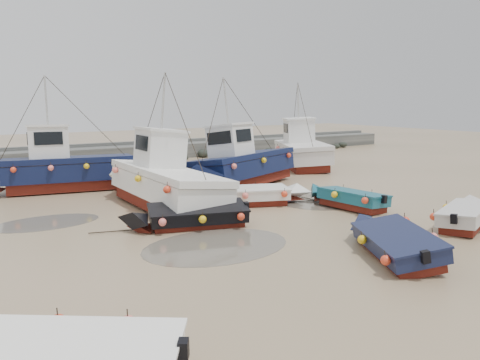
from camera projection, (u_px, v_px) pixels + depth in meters
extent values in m
plane|color=tan|center=(272.00, 218.00, 19.81)|extent=(120.00, 120.00, 0.00)
cube|color=slate|center=(110.00, 154.00, 37.95)|extent=(60.00, 2.20, 1.20)
cube|color=slate|center=(105.00, 144.00, 38.83)|extent=(60.00, 0.60, 0.25)
ellipsoid|color=black|center=(183.00, 158.00, 38.25)|extent=(0.84, 0.86, 0.51)
ellipsoid|color=black|center=(203.00, 153.00, 40.95)|extent=(0.98, 1.07, 0.72)
ellipsoid|color=black|center=(269.00, 151.00, 43.51)|extent=(0.78, 0.90, 0.59)
ellipsoid|color=black|center=(336.00, 146.00, 48.46)|extent=(0.68, 0.72, 0.52)
ellipsoid|color=black|center=(310.00, 149.00, 45.84)|extent=(0.60, 0.70, 0.31)
ellipsoid|color=black|center=(48.00, 164.00, 34.01)|extent=(0.99, 0.80, 0.58)
ellipsoid|color=black|center=(250.00, 153.00, 42.66)|extent=(0.54, 0.46, 0.30)
ellipsoid|color=black|center=(225.00, 154.00, 41.49)|extent=(0.61, 0.47, 0.46)
ellipsoid|color=black|center=(343.00, 144.00, 49.40)|extent=(0.92, 0.97, 0.58)
ellipsoid|color=black|center=(60.00, 166.00, 34.28)|extent=(0.61, 0.53, 0.32)
ellipsoid|color=black|center=(234.00, 152.00, 42.71)|extent=(0.67, 0.55, 0.43)
ellipsoid|color=black|center=(17.00, 170.00, 32.20)|extent=(0.65, 0.60, 0.37)
ellipsoid|color=black|center=(227.00, 154.00, 40.88)|extent=(0.88, 0.64, 0.62)
ellipsoid|color=black|center=(108.00, 163.00, 35.53)|extent=(0.64, 0.62, 0.48)
ellipsoid|color=black|center=(205.00, 155.00, 40.89)|extent=(0.55, 0.45, 0.29)
cylinder|color=#60594C|center=(216.00, 246.00, 16.09)|extent=(5.30, 5.30, 0.01)
cylinder|color=#60594C|center=(313.00, 200.00, 23.34)|extent=(4.03, 4.03, 0.01)
cylinder|color=#60594C|center=(46.00, 223.00, 19.10)|extent=(4.26, 4.26, 0.01)
cylinder|color=#60594C|center=(190.00, 180.00, 29.49)|extent=(5.98, 5.98, 0.01)
cube|color=white|center=(57.00, 355.00, 8.22)|extent=(4.42, 3.76, 0.45)
cube|color=brown|center=(57.00, 346.00, 8.19)|extent=(3.68, 3.11, 0.10)
cube|color=white|center=(56.00, 342.00, 8.18)|extent=(4.54, 3.87, 0.07)
cube|color=black|center=(184.00, 349.00, 8.10)|extent=(0.27, 0.28, 0.35)
sphere|color=#EA4123|center=(129.00, 326.00, 9.06)|extent=(0.30, 0.30, 0.30)
sphere|color=#EA4123|center=(60.00, 325.00, 9.11)|extent=(0.30, 0.30, 0.30)
cube|color=maroon|center=(399.00, 253.00, 14.83)|extent=(2.89, 3.74, 0.30)
cube|color=#141A38|center=(400.00, 242.00, 14.77)|extent=(3.23, 4.09, 0.45)
pyramid|color=#141A38|center=(375.00, 212.00, 16.88)|extent=(1.80, 1.41, 0.90)
cube|color=brown|center=(400.00, 237.00, 14.74)|extent=(2.66, 3.40, 0.10)
cube|color=#141A38|center=(400.00, 234.00, 14.73)|extent=(3.33, 4.19, 0.07)
cube|color=black|center=(430.00, 257.00, 12.81)|extent=(0.28, 0.26, 0.35)
cylinder|color=black|center=(365.00, 230.00, 17.94)|extent=(0.98, 1.78, 0.04)
sphere|color=#EA4123|center=(389.00, 255.00, 13.21)|extent=(0.30, 0.30, 0.30)
sphere|color=#EA4123|center=(437.00, 243.00, 14.34)|extent=(0.30, 0.30, 0.30)
sphere|color=#EA4123|center=(365.00, 235.00, 15.17)|extent=(0.30, 0.30, 0.30)
sphere|color=#EA4123|center=(408.00, 226.00, 16.29)|extent=(0.30, 0.30, 0.30)
cube|color=maroon|center=(352.00, 206.00, 21.50)|extent=(1.54, 3.02, 0.30)
cube|color=#165668|center=(352.00, 198.00, 21.44)|extent=(1.78, 3.26, 0.45)
pyramid|color=#165668|center=(321.00, 183.00, 22.81)|extent=(1.50, 0.87, 0.90)
cube|color=brown|center=(352.00, 194.00, 21.41)|extent=(1.44, 2.73, 0.10)
cube|color=#165668|center=(353.00, 192.00, 21.40)|extent=(1.84, 3.33, 0.07)
cube|color=black|center=(383.00, 200.00, 20.17)|extent=(0.24, 0.20, 0.35)
cylinder|color=black|center=(308.00, 199.00, 23.61)|extent=(0.27, 1.99, 0.04)
sphere|color=#EA4123|center=(364.00, 203.00, 19.96)|extent=(0.30, 0.30, 0.30)
sphere|color=#EA4123|center=(371.00, 195.00, 21.63)|extent=(0.30, 0.30, 0.30)
sphere|color=#EA4123|center=(334.00, 197.00, 21.21)|extent=(0.30, 0.30, 0.30)
sphere|color=#EA4123|center=(342.00, 189.00, 22.88)|extent=(0.30, 0.30, 0.30)
cube|color=maroon|center=(466.00, 224.00, 18.41)|extent=(3.53, 2.26, 0.30)
cube|color=beige|center=(466.00, 214.00, 18.34)|extent=(3.83, 2.54, 0.45)
pyramid|color=beige|center=(478.00, 194.00, 19.95)|extent=(1.15, 1.55, 0.90)
cube|color=brown|center=(467.00, 210.00, 18.32)|extent=(3.20, 2.09, 0.10)
cube|color=beige|center=(467.00, 208.00, 18.30)|extent=(3.93, 2.62, 0.07)
cube|color=black|center=(455.00, 220.00, 16.85)|extent=(0.25, 0.27, 0.35)
cylinder|color=black|center=(480.00, 212.00, 20.82)|extent=(1.89, 0.73, 0.04)
sphere|color=#EA4123|center=(435.00, 216.00, 17.69)|extent=(0.30, 0.30, 0.30)
sphere|color=#EA4123|center=(447.00, 207.00, 19.18)|extent=(0.30, 0.30, 0.30)
cube|color=maroon|center=(198.00, 223.00, 18.55)|extent=(3.74, 2.23, 0.30)
cube|color=black|center=(198.00, 213.00, 18.49)|extent=(4.05, 2.52, 0.45)
pyramid|color=black|center=(140.00, 206.00, 17.80)|extent=(1.11, 1.63, 0.90)
cube|color=brown|center=(198.00, 209.00, 18.46)|extent=(3.39, 2.06, 0.10)
cube|color=black|center=(198.00, 207.00, 18.44)|extent=(4.15, 2.60, 0.07)
cube|color=black|center=(246.00, 206.00, 18.99)|extent=(0.24, 0.26, 0.35)
cylinder|color=black|center=(116.00, 232.00, 17.71)|extent=(1.93, 0.62, 0.04)
sphere|color=#EA4123|center=(240.00, 213.00, 18.06)|extent=(0.30, 0.30, 0.30)
sphere|color=#EA4123|center=(212.00, 205.00, 19.49)|extent=(0.30, 0.30, 0.30)
sphere|color=#EA4123|center=(202.00, 216.00, 17.65)|extent=(0.30, 0.30, 0.30)
sphere|color=#EA4123|center=(176.00, 207.00, 19.08)|extent=(0.30, 0.30, 0.30)
sphere|color=#EA4123|center=(162.00, 219.00, 17.24)|extent=(0.30, 0.30, 0.30)
cube|color=maroon|center=(251.00, 202.00, 22.40)|extent=(3.54, 2.45, 0.30)
cube|color=silver|center=(251.00, 194.00, 22.34)|extent=(3.85, 2.76, 0.45)
pyramid|color=silver|center=(293.00, 183.00, 22.69)|extent=(1.24, 1.76, 0.90)
cube|color=brown|center=(251.00, 191.00, 22.31)|extent=(3.22, 2.26, 0.10)
cube|color=silver|center=(251.00, 189.00, 22.30)|extent=(3.95, 2.85, 0.07)
cube|color=black|center=(213.00, 192.00, 21.94)|extent=(0.25, 0.27, 0.35)
cylinder|color=black|center=(310.00, 201.00, 23.02)|extent=(1.88, 0.75, 0.04)
sphere|color=#EA4123|center=(219.00, 189.00, 22.93)|extent=(0.30, 0.30, 0.30)
sphere|color=#EA4123|center=(245.00, 196.00, 21.33)|extent=(0.30, 0.30, 0.30)
sphere|color=#EA4123|center=(256.00, 188.00, 23.31)|extent=(0.30, 0.30, 0.30)
sphere|color=#EA4123|center=(284.00, 194.00, 21.71)|extent=(0.30, 0.30, 0.30)
cube|color=maroon|center=(70.00, 186.00, 25.88)|extent=(6.47, 3.17, 0.55)
cube|color=#0E1537|center=(69.00, 172.00, 25.75)|extent=(6.98, 3.60, 0.95)
cube|color=brown|center=(68.00, 163.00, 25.67)|extent=(6.82, 3.48, 0.08)
cube|color=#0E1537|center=(68.00, 160.00, 25.64)|extent=(7.14, 3.68, 0.30)
cube|color=white|center=(49.00, 143.00, 25.15)|extent=(2.28, 2.00, 1.70)
cube|color=white|center=(48.00, 126.00, 25.00)|extent=(2.47, 2.16, 0.12)
cube|color=black|center=(28.00, 139.00, 24.74)|extent=(0.32, 1.38, 0.68)
cylinder|color=#B7B7B2|center=(46.00, 101.00, 24.77)|extent=(0.10, 0.10, 2.60)
sphere|color=#FC7267|center=(121.00, 166.00, 25.46)|extent=(0.30, 0.30, 0.30)
sphere|color=#FC7267|center=(100.00, 162.00, 27.52)|extent=(0.30, 0.30, 0.30)
sphere|color=#FC7267|center=(87.00, 168.00, 24.82)|extent=(0.30, 0.30, 0.30)
sphere|color=#FC7267|center=(68.00, 163.00, 26.88)|extent=(0.30, 0.30, 0.30)
sphere|color=#FC7267|center=(51.00, 170.00, 24.19)|extent=(0.30, 0.30, 0.30)
sphere|color=#FC7267|center=(34.00, 165.00, 26.24)|extent=(0.30, 0.30, 0.30)
sphere|color=#FC7267|center=(13.00, 172.00, 23.55)|extent=(0.30, 0.30, 0.30)
cube|color=maroon|center=(166.00, 203.00, 21.43)|extent=(2.30, 7.15, 0.55)
cube|color=white|center=(165.00, 187.00, 21.30)|extent=(2.69, 7.67, 0.95)
pyramid|color=white|center=(130.00, 162.00, 24.79)|extent=(2.63, 1.45, 1.40)
cube|color=brown|center=(165.00, 176.00, 21.22)|extent=(2.59, 7.50, 0.08)
cube|color=white|center=(165.00, 173.00, 21.19)|extent=(2.75, 7.84, 0.30)
cube|color=white|center=(155.00, 150.00, 21.89)|extent=(1.85, 2.02, 1.70)
cube|color=white|center=(154.00, 130.00, 21.73)|extent=(2.00, 2.18, 0.12)
cube|color=black|center=(146.00, 143.00, 22.68)|extent=(1.56, 0.07, 0.68)
cylinder|color=#B7B7B2|center=(153.00, 101.00, 21.50)|extent=(0.10, 0.10, 2.60)
cylinder|color=black|center=(124.00, 190.00, 26.04)|extent=(0.08, 3.00, 0.05)
sphere|color=#FC7267|center=(164.00, 194.00, 17.97)|extent=(0.30, 0.30, 0.30)
sphere|color=#FC7267|center=(209.00, 182.00, 20.76)|extent=(0.30, 0.30, 0.30)
sphere|color=#FC7267|center=(135.00, 183.00, 20.47)|extent=(0.30, 0.30, 0.30)
sphere|color=#FC7267|center=(179.00, 173.00, 23.27)|extent=(0.30, 0.30, 0.30)
sphere|color=#FC7267|center=(112.00, 174.00, 22.97)|extent=(0.30, 0.30, 0.30)
cube|color=maroon|center=(245.00, 181.00, 27.38)|extent=(7.22, 4.76, 0.55)
cube|color=#0D1639|center=(245.00, 168.00, 27.25)|extent=(7.84, 5.32, 0.95)
pyramid|color=#0D1639|center=(199.00, 165.00, 23.69)|extent=(2.35, 3.02, 1.40)
cube|color=brown|center=(245.00, 160.00, 27.16)|extent=(7.64, 5.16, 0.08)
cube|color=#0D1639|center=(245.00, 157.00, 27.14)|extent=(8.02, 5.44, 0.30)
cube|color=white|center=(235.00, 142.00, 26.16)|extent=(2.57, 2.50, 1.70)
cube|color=white|center=(235.00, 125.00, 26.00)|extent=(2.77, 2.70, 0.12)
cube|color=black|center=(225.00, 138.00, 25.29)|extent=(0.66, 1.49, 0.68)
cylinder|color=#B7B7B2|center=(235.00, 101.00, 25.77)|extent=(0.10, 0.10, 2.60)
cylinder|color=black|center=(185.00, 201.00, 23.04)|extent=(2.79, 1.21, 0.05)
sphere|color=#FC7267|center=(292.00, 159.00, 28.76)|extent=(0.30, 0.30, 0.30)
sphere|color=#FC7267|center=(239.00, 158.00, 29.20)|extent=(0.30, 0.30, 0.30)
sphere|color=#FC7267|center=(267.00, 164.00, 26.38)|extent=(0.30, 0.30, 0.30)
sphere|color=#FC7267|center=(210.00, 163.00, 26.81)|extent=(0.30, 0.30, 0.30)
sphere|color=#FC7267|center=(237.00, 171.00, 23.99)|extent=(0.30, 0.30, 0.30)
cube|color=maroon|center=(303.00, 164.00, 34.58)|extent=(4.89, 6.62, 0.55)
cube|color=silver|center=(303.00, 154.00, 34.46)|extent=(5.47, 7.21, 0.95)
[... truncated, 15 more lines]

